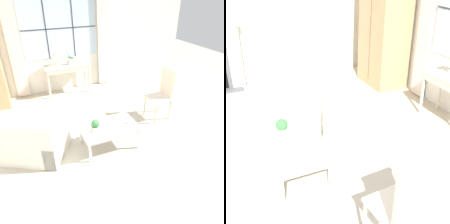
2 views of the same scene
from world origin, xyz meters
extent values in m
plane|color=#B2A893|center=(0.00, 0.00, 0.00)|extent=(14.00, 14.00, 0.00)
cube|color=beige|center=(-1.12, 2.95, 1.26)|extent=(0.30, 0.06, 2.48)
cube|color=silver|center=(-3.03, 0.60, 1.40)|extent=(0.06, 7.20, 2.80)
cube|color=tan|center=(-1.91, 2.65, 1.07)|extent=(0.90, 0.60, 2.14)
cube|color=brown|center=(-1.91, 2.35, 1.03)|extent=(0.01, 0.01, 1.80)
sphere|color=#997F4C|center=(-1.96, 2.34, 1.07)|extent=(0.03, 0.03, 0.03)
sphere|color=#997F4C|center=(-1.86, 2.34, 1.07)|extent=(0.03, 0.03, 0.03)
cylinder|color=beige|center=(-0.51, 2.54, 0.36)|extent=(0.04, 0.04, 0.73)
cylinder|color=beige|center=(-0.51, 2.90, 0.36)|extent=(0.04, 0.04, 0.73)
cube|color=silver|center=(-1.07, 0.57, 0.20)|extent=(1.34, 1.33, 0.41)
cube|color=silver|center=(-1.27, 0.23, 0.59)|extent=(0.94, 0.64, 0.37)
cube|color=silver|center=(-1.42, 0.77, 0.27)|extent=(0.65, 0.93, 0.55)
cube|color=silver|center=(-0.73, 0.37, 0.27)|extent=(0.65, 0.93, 0.55)
cube|color=beige|center=(1.47, 0.68, 0.47)|extent=(0.47, 0.47, 0.03)
cube|color=beige|center=(1.67, 0.69, 0.76)|extent=(0.06, 0.41, 0.55)
cube|color=beige|center=(1.67, 0.69, 1.06)|extent=(0.07, 0.43, 0.05)
cylinder|color=beige|center=(1.29, 0.48, 0.23)|extent=(0.04, 0.04, 0.46)
cylinder|color=beige|center=(1.27, 0.86, 0.23)|extent=(0.04, 0.04, 0.46)
cube|color=silver|center=(0.12, 0.18, 0.41)|extent=(0.99, 0.64, 0.03)
cube|color=beige|center=(0.12, 0.18, 0.38)|extent=(0.97, 0.63, 0.04)
cylinder|color=silver|center=(-0.32, -0.09, 0.20)|extent=(0.04, 0.04, 0.40)
cylinder|color=silver|center=(0.56, -0.09, 0.20)|extent=(0.04, 0.04, 0.40)
cylinder|color=silver|center=(-0.32, 0.45, 0.20)|extent=(0.04, 0.04, 0.40)
cylinder|color=silver|center=(0.56, 0.45, 0.20)|extent=(0.04, 0.04, 0.40)
cube|color=#BCB7AD|center=(-0.14, 0.13, 0.47)|extent=(0.14, 0.14, 0.10)
sphere|color=#38753D|center=(-0.14, 0.13, 0.57)|extent=(0.14, 0.14, 0.14)
cylinder|color=silver|center=(0.48, 0.12, 0.43)|extent=(0.11, 0.11, 0.01)
cylinder|color=silver|center=(0.48, 0.12, 0.48)|extent=(0.08, 0.08, 0.08)
cylinder|color=black|center=(0.48, 0.12, 0.53)|extent=(0.00, 0.00, 0.01)
camera|label=1|loc=(-1.08, -2.72, 2.54)|focal=35.00mm
camera|label=2|loc=(3.05, -0.61, 2.45)|focal=50.00mm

